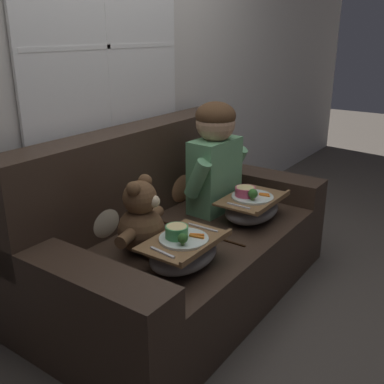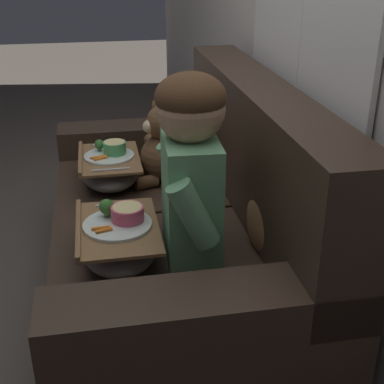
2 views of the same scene
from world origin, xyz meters
name	(u,v)px [view 2 (image 2 of 2)]	position (x,y,z in m)	size (l,w,h in m)	color
ground_plane	(172,292)	(0.00, 0.00, 0.00)	(14.00, 14.00, 0.00)	#4C443D
couch	(189,228)	(0.00, 0.08, 0.32)	(1.80, 0.98, 0.94)	#38281E
throw_pillow_behind_child	(267,208)	(0.34, 0.31, 0.57)	(0.33, 0.16, 0.34)	#B2754C
throw_pillow_behind_teddy	(223,146)	(-0.34, 0.31, 0.57)	(0.30, 0.15, 0.32)	#C1B293
child_figure	(190,160)	(0.34, 0.03, 0.78)	(0.48, 0.24, 0.67)	#66A370
teddy_bear	(164,148)	(-0.34, 0.02, 0.58)	(0.42, 0.30, 0.39)	brown
lap_tray_child	(119,240)	(0.34, -0.23, 0.49)	(0.42, 0.29, 0.21)	slate
lap_tray_teddy	(110,169)	(-0.34, -0.24, 0.49)	(0.41, 0.28, 0.20)	slate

